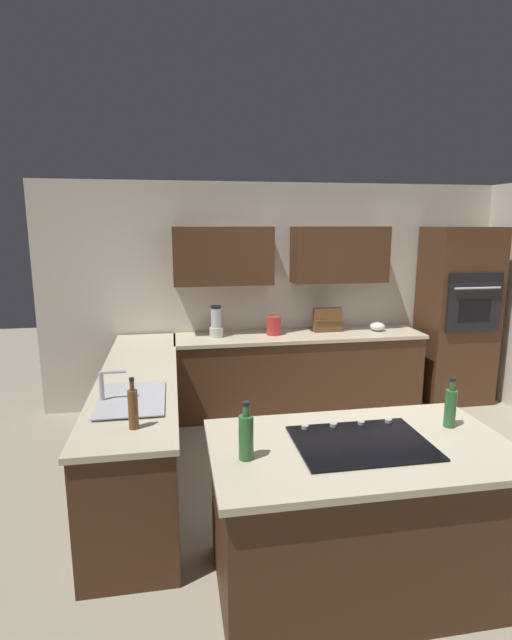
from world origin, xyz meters
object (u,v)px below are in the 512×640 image
wall_oven (457,316)px  blender (216,324)px  second_bottle (450,407)px  kettle (274,326)px  oil_bottle (246,436)px  sink_unit (131,398)px  spice_rack (327,320)px  cooktop (361,442)px  mixing_bowl (377,327)px  dish_soap_bottle (133,408)px

wall_oven → blender: 2.90m
second_bottle → kettle: bearing=-78.2°
blender → oil_bottle: size_ratio=1.09×
sink_unit → oil_bottle: size_ratio=2.17×
wall_oven → spice_rack: wall_oven is taller
cooktop → kettle: (-0.07, -2.77, 0.10)m
mixing_bowl → oil_bottle: oil_bottle is taller
second_bottle → oil_bottle: bearing=8.4°
sink_unit → spice_rack: size_ratio=2.14×
blender → kettle: 0.65m
cooktop → oil_bottle: 0.69m
wall_oven → cooktop: wall_oven is taller
cooktop → kettle: kettle is taller
mixing_bowl → spice_rack: spice_rack is taller
oil_bottle → second_bottle: (-1.30, -0.19, -0.00)m
kettle → sink_unit: bearing=52.3°
cooktop → second_bottle: size_ratio=2.41×
cooktop → mixing_bowl: (-1.32, -2.77, 0.04)m
cooktop → second_bottle: (-0.63, -0.13, 0.12)m
dish_soap_bottle → kettle: bearing=-120.5°
oil_bottle → mixing_bowl: bearing=-125.3°
mixing_bowl → dish_soap_bottle: bearing=41.6°
second_bottle → sink_unit: bearing=-21.7°
mixing_bowl → oil_bottle: size_ratio=0.55×
cooktop → oil_bottle: size_ratio=2.36×
wall_oven → kettle: 2.25m
oil_bottle → sink_unit: bearing=-55.3°
sink_unit → blender: size_ratio=1.99×
wall_oven → dish_soap_bottle: wall_oven is taller
spice_rack → second_bottle: 2.70m
sink_unit → dish_soap_bottle: (-0.06, 0.48, 0.12)m
dish_soap_bottle → mixing_bowl: bearing=-138.4°
mixing_bowl → blender: bearing=0.0°
cooktop → dish_soap_bottle: dish_soap_bottle is taller
blender → mixing_bowl: 1.90m
wall_oven → spice_rack: (1.60, -0.08, -0.01)m
cooktop → kettle: bearing=-91.5°
mixing_bowl → kettle: size_ratio=0.84×
spice_rack → second_bottle: (0.10, 2.69, -0.01)m
wall_oven → sink_unit: bearing=26.3°
dish_soap_bottle → oil_bottle: (-0.62, 0.50, -0.00)m
wall_oven → dish_soap_bottle: (3.62, 2.30, -0.02)m
cooktop → blender: 2.83m
mixing_bowl → kettle: (1.25, 0.00, 0.06)m
oil_bottle → cooktop: bearing=-174.7°
sink_unit → oil_bottle: (-0.68, 0.98, 0.11)m
sink_unit → mixing_bowl: 3.25m
blender → spice_rack: size_ratio=1.07×
wall_oven → oil_bottle: size_ratio=6.52×
sink_unit → blender: blender is taller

